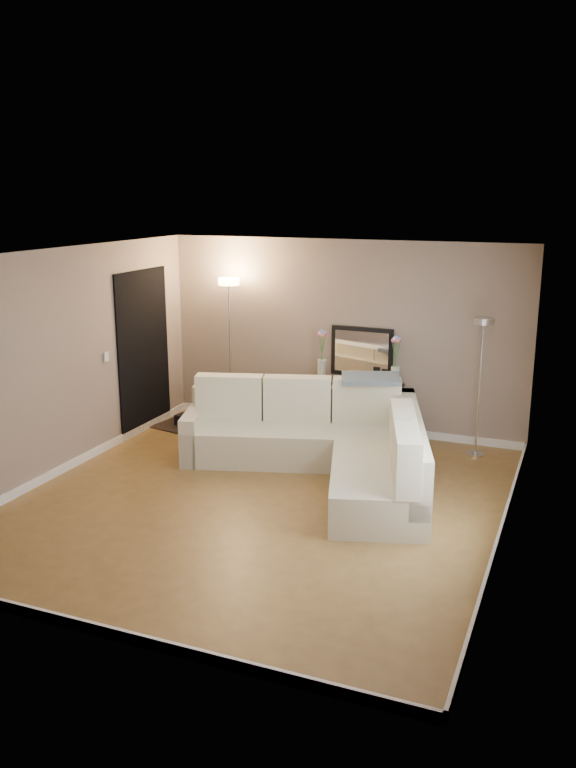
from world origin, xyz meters
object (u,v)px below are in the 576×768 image
at_px(console_table, 351,404).
at_px(floor_lamp_lit, 230,322).
at_px(sectional_sofa, 328,443).
at_px(floor_lamp_unlit, 481,359).

xyz_separation_m(console_table, floor_lamp_lit, (-1.77, -0.09, 1.03)).
height_order(sectional_sofa, floor_lamp_unlit, floor_lamp_unlit).
distance_m(console_table, floor_lamp_unlit, 1.90).
height_order(sectional_sofa, console_table, sectional_sofa).
relative_size(sectional_sofa, floor_lamp_lit, 1.69).
height_order(console_table, floor_lamp_lit, floor_lamp_lit).
bearing_deg(floor_lamp_unlit, sectional_sofa, -140.63).
xyz_separation_m(sectional_sofa, floor_lamp_unlit, (1.52, 1.25, 0.87)).
relative_size(sectional_sofa, floor_lamp_unlit, 1.98).
distance_m(sectional_sofa, console_table, 1.49).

